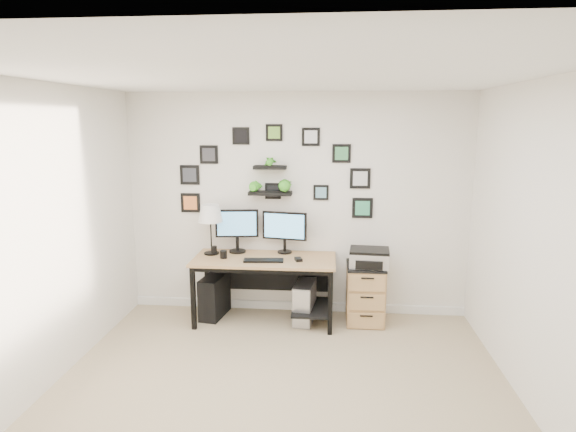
# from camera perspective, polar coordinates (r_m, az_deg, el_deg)

# --- Properties ---
(room) EXTENTS (4.00, 4.00, 4.00)m
(room) POSITION_cam_1_polar(r_m,az_deg,el_deg) (5.98, 0.98, -10.58)
(room) COLOR tan
(room) RESTS_ON ground
(desk) EXTENTS (1.60, 0.70, 0.75)m
(desk) POSITION_cam_1_polar(r_m,az_deg,el_deg) (5.52, -2.38, -6.15)
(desk) COLOR tan
(desk) RESTS_ON ground
(monitor_left) EXTENTS (0.50, 0.22, 0.51)m
(monitor_left) POSITION_cam_1_polar(r_m,az_deg,el_deg) (5.64, -6.07, -1.36)
(monitor_left) COLOR black
(monitor_left) RESTS_ON desk
(monitor_right) EXTENTS (0.52, 0.20, 0.49)m
(monitor_right) POSITION_cam_1_polar(r_m,az_deg,el_deg) (5.59, -0.42, -1.51)
(monitor_right) COLOR black
(monitor_right) RESTS_ON desk
(keyboard) EXTENTS (0.45, 0.17, 0.02)m
(keyboard) POSITION_cam_1_polar(r_m,az_deg,el_deg) (5.33, -2.92, -5.28)
(keyboard) COLOR black
(keyboard) RESTS_ON desk
(mouse) EXTENTS (0.10, 0.12, 0.03)m
(mouse) POSITION_cam_1_polar(r_m,az_deg,el_deg) (5.34, 1.24, -5.16)
(mouse) COLOR black
(mouse) RESTS_ON desk
(table_lamp) EXTENTS (0.29, 0.29, 0.58)m
(table_lamp) POSITION_cam_1_polar(r_m,az_deg,el_deg) (5.58, -9.19, 0.18)
(table_lamp) COLOR black
(table_lamp) RESTS_ON desk
(mug) EXTENTS (0.08, 0.08, 0.09)m
(mug) POSITION_cam_1_polar(r_m,az_deg,el_deg) (5.48, -7.65, -4.53)
(mug) COLOR black
(mug) RESTS_ON desk
(pen_cup) EXTENTS (0.07, 0.07, 0.09)m
(pen_cup) POSITION_cam_1_polar(r_m,az_deg,el_deg) (5.68, -8.77, -3.99)
(pen_cup) COLOR black
(pen_cup) RESTS_ON desk
(pc_tower_black) EXTENTS (0.29, 0.52, 0.49)m
(pc_tower_black) POSITION_cam_1_polar(r_m,az_deg,el_deg) (5.81, -8.70, -9.36)
(pc_tower_black) COLOR black
(pc_tower_black) RESTS_ON ground
(pc_tower_grey) EXTENTS (0.26, 0.49, 0.46)m
(pc_tower_grey) POSITION_cam_1_polar(r_m,az_deg,el_deg) (5.60, 1.97, -10.17)
(pc_tower_grey) COLOR gray
(pc_tower_grey) RESTS_ON ground
(file_cabinet) EXTENTS (0.43, 0.53, 0.67)m
(file_cabinet) POSITION_cam_1_polar(r_m,az_deg,el_deg) (5.64, 9.13, -9.03)
(file_cabinet) COLOR tan
(file_cabinet) RESTS_ON ground
(printer) EXTENTS (0.46, 0.38, 0.20)m
(printer) POSITION_cam_1_polar(r_m,az_deg,el_deg) (5.47, 9.61, -4.90)
(printer) COLOR silver
(printer) RESTS_ON file_cabinet
(wall_decor) EXTENTS (2.27, 0.18, 1.07)m
(wall_decor) POSITION_cam_1_polar(r_m,az_deg,el_deg) (5.56, -1.73, 4.88)
(wall_decor) COLOR black
(wall_decor) RESTS_ON ground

